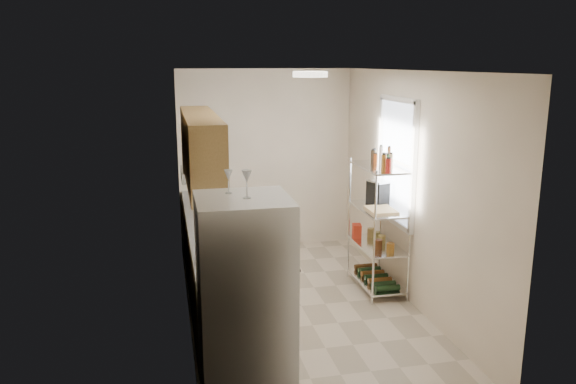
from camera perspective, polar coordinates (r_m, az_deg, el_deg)
name	(u,v)px	position (r m, az deg, el deg)	size (l,w,h in m)	color
room	(302,194)	(6.04, 1.43, -0.20)	(2.52, 4.42, 2.62)	beige
counter_run	(215,261)	(6.55, -7.42, -6.96)	(0.63, 3.51, 0.90)	#A98348
upper_cabinets	(201,149)	(5.88, -8.84, 4.35)	(0.33, 2.20, 0.72)	#A98348
range_hood	(202,174)	(6.74, -8.70, 1.84)	(0.50, 0.60, 0.12)	#B7BABC
window	(396,161)	(6.70, 10.96, 3.07)	(0.06, 1.00, 1.46)	white
bakers_rack	(379,200)	(6.66, 9.24, -0.81)	(0.45, 0.90, 1.73)	silver
ceiling_dome	(310,74)	(5.59, 2.26, 11.87)	(0.34, 0.34, 0.06)	white
refrigerator	(245,305)	(4.44, -4.40, -11.33)	(0.70, 0.70, 1.71)	silver
wine_glass_a	(228,182)	(4.29, -6.07, 1.06)	(0.07, 0.07, 0.18)	silver
wine_glass_b	(247,184)	(4.12, -4.21, 0.79)	(0.08, 0.08, 0.21)	silver
rice_cooker	(216,217)	(6.29, -7.31, -2.50)	(0.27, 0.27, 0.22)	white
frying_pan_large	(208,216)	(6.66, -8.14, -2.43)	(0.26, 0.26, 0.05)	black
frying_pan_small	(209,210)	(6.93, -8.04, -1.78)	(0.24, 0.24, 0.05)	black
cutting_board	(381,210)	(6.55, 9.45, -1.80)	(0.30, 0.39, 0.03)	tan
espresso_machine	(378,192)	(6.83, 9.12, -0.03)	(0.17, 0.25, 0.29)	black
storage_bag	(357,231)	(7.03, 7.00, -3.92)	(0.10, 0.14, 0.16)	#B02A15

